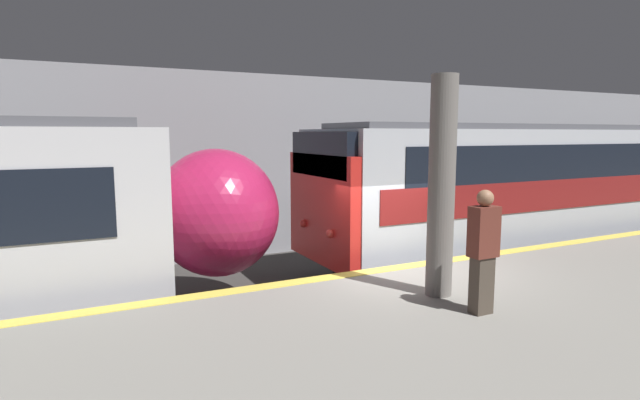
% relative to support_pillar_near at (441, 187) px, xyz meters
% --- Properties ---
extents(ground_plane, '(120.00, 120.00, 0.00)m').
position_rel_support_pillar_near_xyz_m(ground_plane, '(0.43, 1.68, -2.71)').
color(ground_plane, '#33302D').
extents(platform, '(40.00, 5.44, 1.07)m').
position_rel_support_pillar_near_xyz_m(platform, '(0.43, -1.03, -2.18)').
color(platform, gray).
rests_on(platform, ground).
extents(station_rear_barrier, '(50.00, 0.15, 5.17)m').
position_rel_support_pillar_near_xyz_m(station_rear_barrier, '(0.43, 7.75, -0.13)').
color(station_rear_barrier, '#939399').
rests_on(station_rear_barrier, ground).
extents(support_pillar_near, '(0.40, 0.40, 3.30)m').
position_rel_support_pillar_near_xyz_m(support_pillar_near, '(0.00, 0.00, 0.00)').
color(support_pillar_near, slate).
rests_on(support_pillar_near, platform).
extents(train_boxy, '(20.09, 2.98, 3.74)m').
position_rel_support_pillar_near_xyz_m(train_boxy, '(9.79, 3.78, -0.79)').
color(train_boxy, black).
rests_on(train_boxy, ground).
extents(person_waiting, '(0.38, 0.24, 1.70)m').
position_rel_support_pillar_near_xyz_m(person_waiting, '(-0.01, -0.89, -0.75)').
color(person_waiting, '#473D33').
rests_on(person_waiting, platform).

